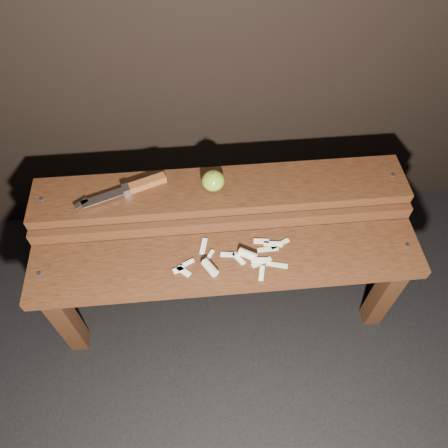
{
  "coord_description": "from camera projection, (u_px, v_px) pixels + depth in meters",
  "views": [
    {
      "loc": [
        -0.07,
        -0.74,
        1.55
      ],
      "look_at": [
        0.0,
        0.06,
        0.45
      ],
      "focal_mm": 35.0,
      "sensor_mm": 36.0,
      "label": 1
    }
  ],
  "objects": [
    {
      "name": "knife",
      "position": [
        136.0,
        187.0,
        1.37
      ],
      "size": [
        0.28,
        0.12,
        0.03
      ],
      "color": "brown",
      "rests_on": "bench_rear_tier"
    },
    {
      "name": "ground",
      "position": [
        225.0,
        305.0,
        1.69
      ],
      "size": [
        60.0,
        60.0,
        0.0
      ],
      "primitive_type": "plane",
      "color": "black"
    },
    {
      "name": "apple",
      "position": [
        213.0,
        181.0,
        1.36
      ],
      "size": [
        0.07,
        0.07,
        0.08
      ],
      "color": "olive",
      "rests_on": "bench_rear_tier"
    },
    {
      "name": "bench_rear_tier",
      "position": [
        221.0,
        205.0,
        1.45
      ],
      "size": [
        1.2,
        0.21,
        0.5
      ],
      "color": "black",
      "rests_on": "ground"
    },
    {
      "name": "bench_front_tier",
      "position": [
        227.0,
        273.0,
        1.37
      ],
      "size": [
        1.2,
        0.2,
        0.42
      ],
      "color": "black",
      "rests_on": "ground"
    },
    {
      "name": "apple_scraps",
      "position": [
        234.0,
        259.0,
        1.31
      ],
      "size": [
        0.37,
        0.16,
        0.03
      ],
      "color": "beige",
      "rests_on": "bench_front_tier"
    }
  ]
}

